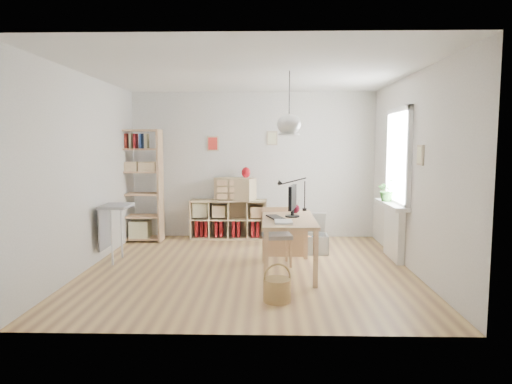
{
  "coord_description": "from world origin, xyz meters",
  "views": [
    {
      "loc": [
        0.26,
        -6.26,
        1.74
      ],
      "look_at": [
        0.1,
        0.3,
        1.05
      ],
      "focal_mm": 32.0,
      "sensor_mm": 36.0,
      "label": 1
    }
  ],
  "objects_px": {
    "cube_shelf": "(228,222)",
    "monitor": "(292,199)",
    "desk": "(288,224)",
    "tall_bookshelf": "(139,181)",
    "storage_chest": "(310,240)",
    "chair": "(276,232)",
    "drawer_chest": "(235,189)"
  },
  "relations": [
    {
      "from": "desk",
      "to": "monitor",
      "type": "distance_m",
      "value": 0.35
    },
    {
      "from": "cube_shelf",
      "to": "drawer_chest",
      "type": "height_order",
      "value": "drawer_chest"
    },
    {
      "from": "drawer_chest",
      "to": "storage_chest",
      "type": "bearing_deg",
      "value": -17.59
    },
    {
      "from": "chair",
      "to": "monitor",
      "type": "height_order",
      "value": "monitor"
    },
    {
      "from": "tall_bookshelf",
      "to": "storage_chest",
      "type": "relative_size",
      "value": 3.03
    },
    {
      "from": "cube_shelf",
      "to": "chair",
      "type": "distance_m",
      "value": 2.03
    },
    {
      "from": "tall_bookshelf",
      "to": "drawer_chest",
      "type": "relative_size",
      "value": 2.81
    },
    {
      "from": "cube_shelf",
      "to": "storage_chest",
      "type": "height_order",
      "value": "cube_shelf"
    },
    {
      "from": "cube_shelf",
      "to": "monitor",
      "type": "bearing_deg",
      "value": -63.49
    },
    {
      "from": "desk",
      "to": "chair",
      "type": "bearing_deg",
      "value": 110.94
    },
    {
      "from": "tall_bookshelf",
      "to": "monitor",
      "type": "xyz_separation_m",
      "value": [
        2.64,
        -1.88,
        -0.09
      ]
    },
    {
      "from": "tall_bookshelf",
      "to": "cube_shelf",
      "type": "bearing_deg",
      "value": 10.19
    },
    {
      "from": "monitor",
      "to": "drawer_chest",
      "type": "bearing_deg",
      "value": 124.86
    },
    {
      "from": "drawer_chest",
      "to": "monitor",
      "type": "bearing_deg",
      "value": -44.73
    },
    {
      "from": "cube_shelf",
      "to": "monitor",
      "type": "relative_size",
      "value": 2.82
    },
    {
      "from": "cube_shelf",
      "to": "storage_chest",
      "type": "xyz_separation_m",
      "value": [
        1.42,
        -1.08,
        -0.1
      ]
    },
    {
      "from": "tall_bookshelf",
      "to": "storage_chest",
      "type": "bearing_deg",
      "value": -14.96
    },
    {
      "from": "storage_chest",
      "to": "chair",
      "type": "bearing_deg",
      "value": -125.66
    },
    {
      "from": "chair",
      "to": "desk",
      "type": "bearing_deg",
      "value": -76.87
    },
    {
      "from": "tall_bookshelf",
      "to": "drawer_chest",
      "type": "xyz_separation_m",
      "value": [
        1.71,
        0.24,
        -0.16
      ]
    },
    {
      "from": "chair",
      "to": "storage_chest",
      "type": "distance_m",
      "value": 0.97
    },
    {
      "from": "cube_shelf",
      "to": "desk",
      "type": "bearing_deg",
      "value": -65.39
    },
    {
      "from": "desk",
      "to": "cube_shelf",
      "type": "relative_size",
      "value": 1.07
    },
    {
      "from": "desk",
      "to": "tall_bookshelf",
      "type": "relative_size",
      "value": 0.75
    },
    {
      "from": "tall_bookshelf",
      "to": "monitor",
      "type": "distance_m",
      "value": 3.25
    },
    {
      "from": "chair",
      "to": "tall_bookshelf",
      "type": "bearing_deg",
      "value": 139.7
    },
    {
      "from": "cube_shelf",
      "to": "storage_chest",
      "type": "relative_size",
      "value": 2.12
    },
    {
      "from": "chair",
      "to": "storage_chest",
      "type": "height_order",
      "value": "chair"
    },
    {
      "from": "storage_chest",
      "to": "tall_bookshelf",
      "type": "bearing_deg",
      "value": 165.82
    },
    {
      "from": "chair",
      "to": "monitor",
      "type": "relative_size",
      "value": 1.65
    },
    {
      "from": "storage_chest",
      "to": "desk",
      "type": "bearing_deg",
      "value": -108.4
    },
    {
      "from": "desk",
      "to": "drawer_chest",
      "type": "relative_size",
      "value": 2.11
    }
  ]
}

